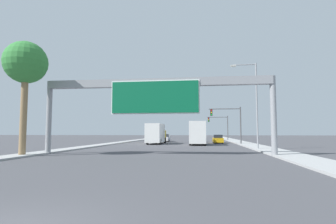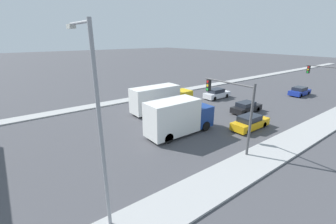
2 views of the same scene
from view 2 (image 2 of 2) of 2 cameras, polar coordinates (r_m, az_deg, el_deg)
The scene contains 10 objects.
median_strip_left at distance 48.50m, azimuth 13.64°, elevation 7.14°, with size 2.00×120.00×0.15m.
car_far_left at distance 25.12m, azimuth 20.11°, elevation -2.50°, with size 1.70×4.66×1.50m.
car_mid_center at distance 43.20m, azimuth 30.43°, elevation 4.55°, with size 1.84×4.25×1.43m.
car_near_center at distance 30.43m, azimuth 19.24°, elevation 1.12°, with size 1.73×4.46×1.40m.
car_near_left at distance 36.29m, azimuth 12.28°, elevation 4.55°, with size 1.78×4.52×1.54m.
truck_box_primary at distance 21.94m, azimuth 2.58°, elevation -1.29°, with size 2.43×7.26×3.58m.
truck_box_secondary at distance 28.93m, azimuth -1.92°, elevation 3.42°, with size 2.33×8.65×3.35m.
traffic_light_near_intersection at distance 19.09m, azimuth 16.47°, elevation 2.14°, with size 5.06×0.32×5.99m.
traffic_light_mid_block at distance 36.89m, azimuth 35.78°, elevation 6.82°, with size 4.85×0.32×5.76m.
street_lamp_right at distance 10.44m, azimuth -17.64°, elevation -1.43°, with size 2.95×0.28×9.96m.
Camera 2 is at (19.38, 23.11, 9.25)m, focal length 24.00 mm.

